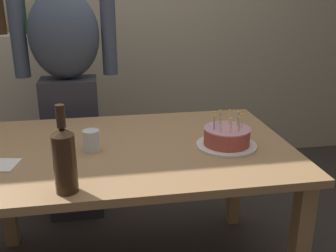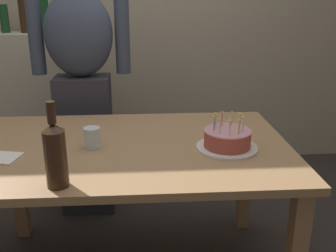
{
  "view_description": "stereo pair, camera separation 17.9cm",
  "coord_description": "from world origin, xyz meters",
  "px_view_note": "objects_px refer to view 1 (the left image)",
  "views": [
    {
      "loc": [
        -0.11,
        -1.7,
        1.43
      ],
      "look_at": [
        0.18,
        -0.03,
        0.84
      ],
      "focal_mm": 41.88,
      "sensor_mm": 36.0,
      "label": 1
    },
    {
      "loc": [
        0.06,
        -1.72,
        1.43
      ],
      "look_at": [
        0.18,
        -0.03,
        0.84
      ],
      "focal_mm": 41.88,
      "sensor_mm": 36.0,
      "label": 2
    }
  ],
  "objects_px": {
    "birthday_cake": "(227,138)",
    "person_man_bearded": "(68,86)",
    "water_glass_near": "(91,141)",
    "wine_bottle": "(64,158)"
  },
  "relations": [
    {
      "from": "birthday_cake",
      "to": "person_man_bearded",
      "type": "xyz_separation_m",
      "value": [
        -0.76,
        0.79,
        0.09
      ]
    },
    {
      "from": "water_glass_near",
      "to": "person_man_bearded",
      "type": "xyz_separation_m",
      "value": [
        -0.14,
        0.73,
        0.09
      ]
    },
    {
      "from": "water_glass_near",
      "to": "wine_bottle",
      "type": "xyz_separation_m",
      "value": [
        -0.08,
        -0.37,
        0.08
      ]
    },
    {
      "from": "water_glass_near",
      "to": "person_man_bearded",
      "type": "relative_size",
      "value": 0.06
    },
    {
      "from": "person_man_bearded",
      "to": "water_glass_near",
      "type": "bearing_deg",
      "value": 100.83
    },
    {
      "from": "water_glass_near",
      "to": "wine_bottle",
      "type": "relative_size",
      "value": 0.3
    },
    {
      "from": "person_man_bearded",
      "to": "wine_bottle",
      "type": "bearing_deg",
      "value": 92.9
    },
    {
      "from": "wine_bottle",
      "to": "water_glass_near",
      "type": "bearing_deg",
      "value": 77.16
    },
    {
      "from": "birthday_cake",
      "to": "water_glass_near",
      "type": "height_order",
      "value": "birthday_cake"
    },
    {
      "from": "birthday_cake",
      "to": "water_glass_near",
      "type": "xyz_separation_m",
      "value": [
        -0.62,
        0.06,
        0.01
      ]
    }
  ]
}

